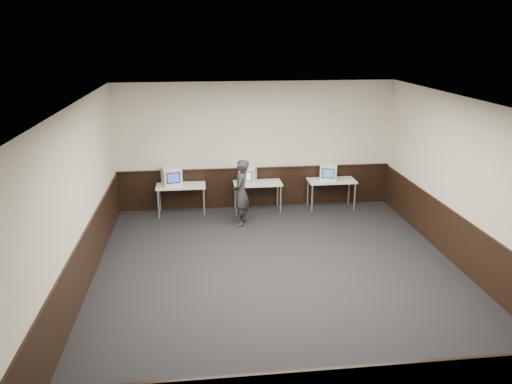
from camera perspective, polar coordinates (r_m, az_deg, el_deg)
The scene contains 17 objects.
floor at distance 9.43m, azimuth 2.84°, elevation -9.60°, with size 8.00×8.00×0.00m, color black.
ceiling at distance 8.44m, azimuth 3.18°, elevation 10.05°, with size 8.00×8.00×0.00m, color white.
back_wall at distance 12.63m, azimuth -0.04°, elevation 5.32°, with size 7.00×7.00×0.00m, color beige.
front_wall at distance 5.25m, azimuth 10.51°, elevation -13.99°, with size 7.00×7.00×0.00m, color beige.
left_wall at distance 8.93m, azimuth -19.74°, elevation -1.13°, with size 8.00×8.00×0.00m, color beige.
right_wall at distance 9.99m, azimuth 23.20°, elevation 0.44°, with size 8.00×8.00×0.00m, color beige.
wainscot_back at distance 12.89m, azimuth -0.03°, elevation 0.52°, with size 6.98×0.04×1.00m, color black.
wainscot_left at distance 9.32m, azimuth -18.92°, elevation -7.53°, with size 0.04×7.98×1.00m, color black.
wainscot_right at distance 10.34m, azimuth 22.37°, elevation -5.39°, with size 0.04×7.98×1.00m, color black.
wainscot_rail at distance 12.73m, azimuth -0.02°, elevation 2.73°, with size 6.98×0.06×0.04m, color black.
desk_left at distance 12.40m, azimuth -8.57°, elevation 0.48°, with size 1.20×0.60×0.75m.
desk_center at distance 12.48m, azimuth 0.18°, elevation 0.79°, with size 1.20×0.60×0.75m.
desk_right at distance 12.84m, azimuth 8.63°, elevation 1.07°, with size 1.20×0.60×0.75m.
emac_left at distance 12.36m, azimuth -9.64°, elevation 1.78°, with size 0.55×0.56×0.44m.
emac_center at distance 12.41m, azimuth -0.94°, elevation 1.98°, with size 0.49×0.51×0.39m.
emac_right at distance 12.75m, azimuth 8.30°, elevation 2.29°, with size 0.53×0.55×0.42m.
person at distance 11.54m, azimuth -1.72°, elevation -0.09°, with size 0.57×0.38×1.57m, color #25262A.
Camera 1 is at (-1.44, -8.24, 4.35)m, focal length 35.00 mm.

